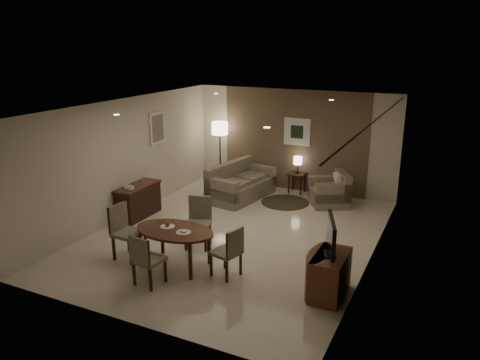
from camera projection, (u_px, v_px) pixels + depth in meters
The scene contains 31 objects.
room_shell at pixel (244, 168), 9.75m from camera, with size 5.50×7.00×2.70m.
taupe_accent at pixel (293, 141), 12.41m from camera, with size 3.96×0.03×2.70m, color brown.
curtain_wall at pixel (371, 193), 8.30m from camera, with size 0.08×6.70×2.58m, color beige, non-canonical shape.
curtain_rod at pixel (377, 119), 7.92m from camera, with size 0.03×0.03×6.80m, color black.
art_back_frame at pixel (297, 132), 12.27m from camera, with size 0.72×0.03×0.72m, color silver.
art_back_canvas at pixel (297, 132), 12.26m from camera, with size 0.34×0.01×0.34m, color black.
art_left_frame at pixel (158, 128), 11.42m from camera, with size 0.03×0.60×0.80m, color silver.
art_left_canvas at pixel (158, 128), 11.41m from camera, with size 0.01×0.46×0.64m, color gray.
downlight_nl at pixel (117, 115), 8.04m from camera, with size 0.10×0.10×0.01m, color white.
downlight_nr at pixel (267, 128), 6.88m from camera, with size 0.10×0.10×0.01m, color white.
downlight_fl at pixel (216, 94), 11.15m from camera, with size 0.10×0.10×0.01m, color white.
downlight_fr at pixel (331, 100), 9.99m from camera, with size 0.10×0.10×0.01m, color white.
console_desk at pixel (138, 201), 10.72m from camera, with size 0.48×1.20×0.75m, color #4C2818, non-canonical shape.
telephone at pixel (129, 187), 10.33m from camera, with size 0.20×0.14×0.09m, color white, non-canonical shape.
tv_cabinet at pixel (330, 275), 7.40m from camera, with size 0.48×0.90×0.70m, color brown, non-canonical shape.
flat_tv at pixel (331, 236), 7.22m from camera, with size 0.06×0.88×0.60m, color black, non-canonical shape.
dining_table at pixel (175, 248), 8.38m from camera, with size 1.49×0.93×0.70m, color #4C2818, non-canonical shape.
chair_near at pixel (149, 259), 7.72m from camera, with size 0.44×0.44×0.90m, color gray, non-canonical shape.
chair_far at pixel (198, 223), 9.10m from camera, with size 0.48×0.48×0.98m, color gray, non-canonical shape.
chair_left at pixel (129, 233), 8.61m from camera, with size 0.50×0.50×1.02m, color gray, non-canonical shape.
chair_right at pixel (226, 252), 7.99m from camera, with size 0.44×0.44×0.90m, color gray, non-canonical shape.
plate_a at pixel (168, 227), 8.39m from camera, with size 0.26×0.26×0.02m, color white.
plate_b at pixel (184, 232), 8.14m from camera, with size 0.26×0.26×0.02m, color white.
fruit_apple at pixel (168, 224), 8.38m from camera, with size 0.09×0.09×0.09m, color #9D2C12.
napkin at pixel (184, 231), 8.13m from camera, with size 0.12×0.08×0.03m, color white.
round_rug at pixel (285, 202), 11.74m from camera, with size 1.20×1.20×0.01m, color #393020.
sofa at pixel (241, 181), 11.96m from camera, with size 0.94×1.89×0.89m, color gray, non-canonical shape.
armchair at pixel (329, 189), 11.49m from camera, with size 0.92×0.86×0.81m, color gray, non-canonical shape.
side_table at pixel (297, 183), 12.42m from camera, with size 0.42×0.42×0.53m, color black, non-canonical shape.
table_lamp at pixel (298, 164), 12.28m from camera, with size 0.22×0.22×0.50m, color #FFEAC1, non-canonical shape.
floor_lamp at pixel (220, 153), 13.04m from camera, with size 0.44×0.44×1.76m, color #FFE5B7, non-canonical shape.
Camera 1 is at (3.99, -8.11, 3.93)m, focal length 35.00 mm.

